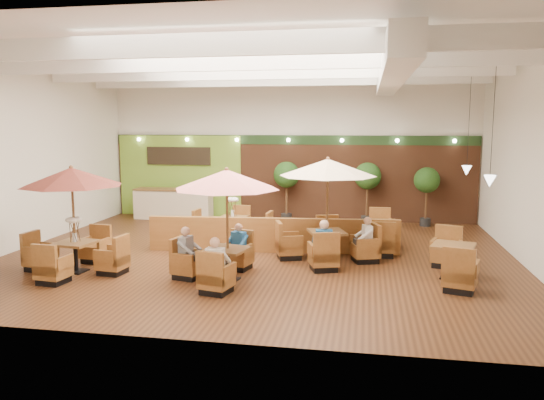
% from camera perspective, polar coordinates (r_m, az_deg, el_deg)
% --- Properties ---
extents(room, '(14.04, 14.00, 5.52)m').
position_cam_1_polar(room, '(15.61, 0.28, 8.13)').
color(room, '#381E0F').
rests_on(room, ground).
extents(service_counter, '(3.00, 0.75, 1.18)m').
position_cam_1_polar(service_counter, '(20.83, -10.56, -0.42)').
color(service_counter, beige).
rests_on(service_counter, ground).
extents(booth_divider, '(7.16, 0.82, 0.99)m').
position_cam_1_polar(booth_divider, '(15.16, 0.09, -3.79)').
color(booth_divider, brown).
rests_on(booth_divider, ground).
extents(table_0, '(2.63, 2.63, 2.65)m').
position_cam_1_polar(table_0, '(13.77, -20.64, -0.05)').
color(table_0, brown).
rests_on(table_0, ground).
extents(table_1, '(2.59, 2.71, 2.66)m').
position_cam_1_polar(table_1, '(12.22, -5.16, 0.06)').
color(table_1, brown).
rests_on(table_1, ground).
extents(table_2, '(2.89, 2.89, 2.79)m').
position_cam_1_polar(table_2, '(14.10, 5.99, 0.99)').
color(table_2, brown).
rests_on(table_2, ground).
extents(table_3, '(2.52, 2.52, 1.52)m').
position_cam_1_polar(table_3, '(16.84, -4.25, -2.87)').
color(table_3, brown).
rests_on(table_3, ground).
extents(table_4, '(1.16, 2.93, 1.04)m').
position_cam_1_polar(table_4, '(13.34, 18.85, -6.33)').
color(table_4, brown).
rests_on(table_4, ground).
extents(table_5, '(0.96, 2.73, 1.02)m').
position_cam_1_polar(table_5, '(16.02, 11.64, -3.71)').
color(table_5, brown).
rests_on(table_5, ground).
extents(topiary_0, '(0.97, 0.97, 2.26)m').
position_cam_1_polar(topiary_0, '(19.78, 1.58, 2.48)').
color(topiary_0, black).
rests_on(topiary_0, ground).
extents(topiary_1, '(0.98, 0.98, 2.27)m').
position_cam_1_polar(topiary_1, '(19.56, 10.24, 2.30)').
color(topiary_1, black).
rests_on(topiary_1, ground).
extents(topiary_2, '(0.91, 0.91, 2.12)m').
position_cam_1_polar(topiary_2, '(19.69, 16.31, 1.83)').
color(topiary_2, black).
rests_on(topiary_2, ground).
extents(diner_0, '(0.39, 0.32, 0.79)m').
position_cam_1_polar(diner_0, '(11.51, -6.05, -6.36)').
color(diner_0, white).
rests_on(diner_0, ground).
extents(diner_1, '(0.39, 0.36, 0.71)m').
position_cam_1_polar(diner_1, '(13.35, -3.72, -4.44)').
color(diner_1, '#235F9B').
rests_on(diner_1, ground).
extents(diner_2, '(0.35, 0.41, 0.78)m').
position_cam_1_polar(diner_2, '(12.70, -9.06, -5.05)').
color(diner_2, gray).
rests_on(diner_2, ground).
extents(diner_3, '(0.44, 0.38, 0.83)m').
position_cam_1_polar(diner_3, '(13.29, 5.59, -4.32)').
color(diner_3, '#235F9B').
rests_on(diner_3, ground).
extents(diner_4, '(0.36, 0.41, 0.75)m').
position_cam_1_polar(diner_4, '(14.25, 10.02, -3.68)').
color(diner_4, white).
rests_on(diner_4, ground).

